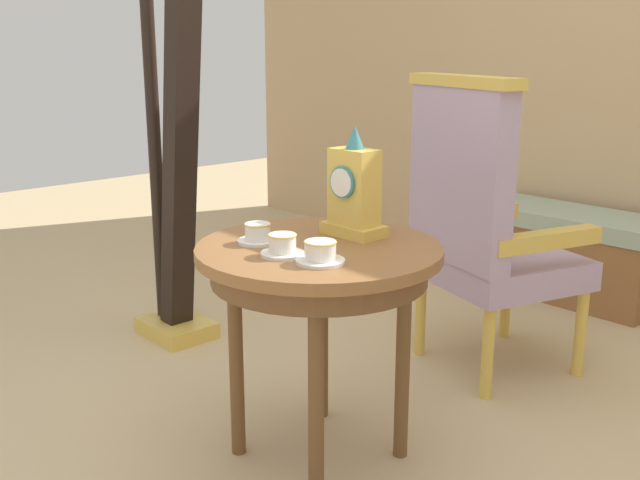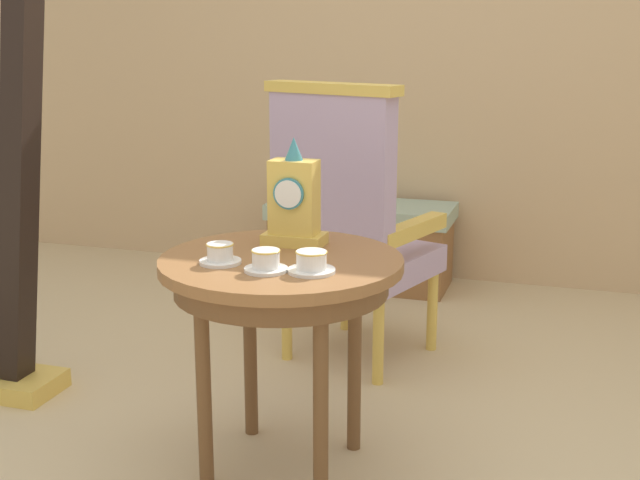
# 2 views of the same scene
# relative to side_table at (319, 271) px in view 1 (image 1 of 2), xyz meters

# --- Properties ---
(ground_plane) EXTENTS (10.00, 10.00, 0.00)m
(ground_plane) POSITION_rel_side_table_xyz_m (0.04, 0.01, -0.60)
(ground_plane) COLOR tan
(side_table) EXTENTS (0.72, 0.72, 0.68)m
(side_table) POSITION_rel_side_table_xyz_m (0.00, 0.00, 0.00)
(side_table) COLOR brown
(side_table) RESTS_ON ground
(teacup_left) EXTENTS (0.12, 0.12, 0.06)m
(teacup_left) POSITION_rel_side_table_xyz_m (-0.14, -0.11, 0.11)
(teacup_left) COLOR white
(teacup_left) RESTS_ON side_table
(teacup_right) EXTENTS (0.12, 0.12, 0.06)m
(teacup_right) POSITION_rel_side_table_xyz_m (0.01, -0.15, 0.11)
(teacup_right) COLOR white
(teacup_right) RESTS_ON side_table
(teacup_center) EXTENTS (0.13, 0.13, 0.06)m
(teacup_center) POSITION_rel_side_table_xyz_m (0.13, -0.12, 0.11)
(teacup_center) COLOR white
(teacup_center) RESTS_ON side_table
(mantel_clock) EXTENTS (0.19, 0.11, 0.34)m
(mantel_clock) POSITION_rel_side_table_xyz_m (-0.01, 0.16, 0.21)
(mantel_clock) COLOR gold
(mantel_clock) RESTS_ON side_table
(armchair) EXTENTS (0.67, 0.67, 1.14)m
(armchair) POSITION_rel_side_table_xyz_m (-0.04, 0.88, -0.01)
(armchair) COLOR #B299B7
(armchair) RESTS_ON ground
(harp) EXTENTS (0.40, 0.24, 1.86)m
(harp) POSITION_rel_side_table_xyz_m (-1.12, 0.22, 0.15)
(harp) COLOR gold
(harp) RESTS_ON ground
(window_bench) EXTENTS (0.97, 0.40, 0.44)m
(window_bench) POSITION_rel_side_table_xyz_m (-0.27, 1.96, -0.38)
(window_bench) COLOR #9EB299
(window_bench) RESTS_ON ground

